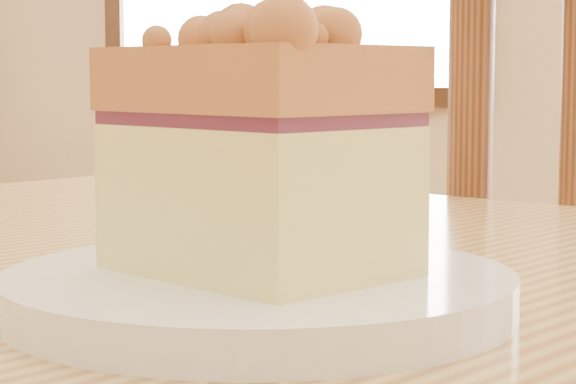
# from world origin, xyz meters

# --- Properties ---
(plate) EXTENTS (0.22, 0.22, 0.02)m
(plate) POSITION_xyz_m (-0.10, 0.07, 0.76)
(plate) COLOR white
(plate) RESTS_ON cafe_table_main
(cake_slice) EXTENTS (0.14, 0.12, 0.11)m
(cake_slice) POSITION_xyz_m (-0.10, 0.07, 0.82)
(cake_slice) COLOR #F4E78A
(cake_slice) RESTS_ON plate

